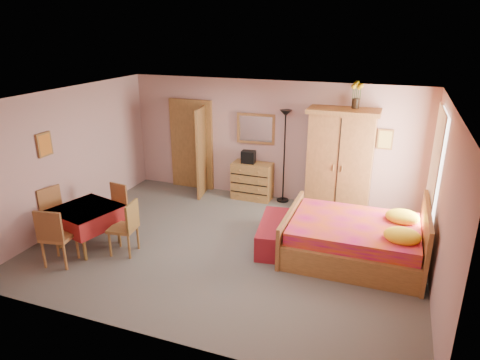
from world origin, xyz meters
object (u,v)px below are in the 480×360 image
at_px(bench, 274,233).
at_px(wall_mirror, 256,129).
at_px(dining_table, 88,227).
at_px(chair_north, 113,208).
at_px(bed, 354,229).
at_px(chair_south, 58,235).
at_px(chair_west, 58,215).
at_px(floor_lamp, 284,157).
at_px(stereo, 248,157).
at_px(chair_east, 123,228).
at_px(chest_of_drawers, 252,181).
at_px(wardrobe, 340,162).
at_px(sunflower_vase, 356,95).

bearing_deg(bench, wall_mirror, 116.50).
height_order(wall_mirror, dining_table, wall_mirror).
xyz_separation_m(dining_table, chair_north, (0.00, 0.73, 0.07)).
relative_size(bed, chair_south, 2.23).
bearing_deg(chair_west, floor_lamp, 149.81).
bearing_deg(chair_west, dining_table, 103.67).
relative_size(stereo, chair_east, 0.31).
bearing_deg(floor_lamp, chair_west, -136.79).
xyz_separation_m(chest_of_drawers, wardrobe, (1.88, -0.07, 0.66)).
bearing_deg(stereo, bench, -58.91).
bearing_deg(stereo, chair_east, -110.82).
relative_size(floor_lamp, chair_south, 2.03).
height_order(stereo, chair_west, stereo).
height_order(wall_mirror, bench, wall_mirror).
xyz_separation_m(chair_south, chair_north, (0.04, 1.38, -0.07)).
bearing_deg(chair_east, bench, -72.25).
height_order(stereo, bed, stereo).
xyz_separation_m(sunflower_vase, dining_table, (-4.04, -3.12, -2.05)).
xyz_separation_m(floor_lamp, chair_south, (-2.70, -3.81, -0.51)).
distance_m(chest_of_drawers, chair_east, 3.32).
xyz_separation_m(wardrobe, sunflower_vase, (0.19, 0.11, 1.34)).
height_order(chest_of_drawers, wall_mirror, wall_mirror).
bearing_deg(stereo, floor_lamp, 7.52).
bearing_deg(wall_mirror, floor_lamp, -14.47).
height_order(floor_lamp, dining_table, floor_lamp).
bearing_deg(wall_mirror, chair_east, -115.54).
height_order(wardrobe, chair_east, wardrobe).
xyz_separation_m(chest_of_drawers, chair_west, (-2.65, -3.04, 0.06)).
xyz_separation_m(bed, chair_west, (-5.06, -1.16, -0.04)).
height_order(stereo, chair_north, stereo).
distance_m(wardrobe, chair_east, 4.38).
relative_size(stereo, dining_table, 0.30).
bearing_deg(bed, chair_east, -162.30).
bearing_deg(chest_of_drawers, chair_north, -129.40).
bearing_deg(dining_table, chair_south, -93.53).
distance_m(wardrobe, bench, 2.20).
height_order(wardrobe, chair_west, wardrobe).
distance_m(floor_lamp, chair_south, 4.70).
height_order(floor_lamp, sunflower_vase, sunflower_vase).
xyz_separation_m(chest_of_drawers, bed, (2.41, -1.88, 0.10)).
bearing_deg(dining_table, sunflower_vase, 37.63).
height_order(wall_mirror, stereo, wall_mirror).
xyz_separation_m(stereo, floor_lamp, (0.78, 0.10, 0.05)).
xyz_separation_m(stereo, chair_north, (-1.88, -2.33, -0.54)).
bearing_deg(sunflower_vase, wardrobe, -149.97).
distance_m(stereo, chair_south, 4.20).
height_order(bench, chair_west, chair_west).
xyz_separation_m(chest_of_drawers, chair_north, (-1.97, -2.34, 0.01)).
bearing_deg(chest_of_drawers, dining_table, -122.00).
xyz_separation_m(bench, chair_south, (-3.08, -1.79, 0.28)).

